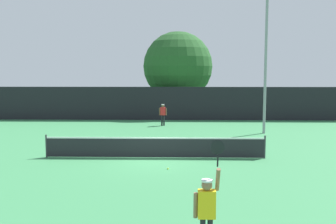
{
  "coord_description": "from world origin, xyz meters",
  "views": [
    {
      "loc": [
        1.02,
        -17.11,
        3.93
      ],
      "look_at": [
        0.5,
        4.82,
        1.65
      ],
      "focal_mm": 39.93,
      "sensor_mm": 36.0,
      "label": 1
    }
  ],
  "objects_px": {
    "player_receiving": "(163,113)",
    "light_pole": "(266,55)",
    "player_serving": "(207,205)",
    "large_tree": "(178,66)",
    "tennis_ball": "(168,169)",
    "parked_car_near": "(190,104)"
  },
  "relations": [
    {
      "from": "light_pole",
      "to": "large_tree",
      "type": "relative_size",
      "value": 1.16
    },
    {
      "from": "player_receiving",
      "to": "parked_car_near",
      "type": "relative_size",
      "value": 0.37
    },
    {
      "from": "light_pole",
      "to": "tennis_ball",
      "type": "bearing_deg",
      "value": -122.87
    },
    {
      "from": "large_tree",
      "to": "light_pole",
      "type": "bearing_deg",
      "value": -62.38
    },
    {
      "from": "light_pole",
      "to": "large_tree",
      "type": "distance_m",
      "value": 12.18
    },
    {
      "from": "player_receiving",
      "to": "large_tree",
      "type": "xyz_separation_m",
      "value": [
        1.13,
        7.32,
        3.59
      ]
    },
    {
      "from": "player_receiving",
      "to": "light_pole",
      "type": "relative_size",
      "value": 0.18
    },
    {
      "from": "player_receiving",
      "to": "light_pole",
      "type": "bearing_deg",
      "value": 152.92
    },
    {
      "from": "tennis_ball",
      "to": "large_tree",
      "type": "xyz_separation_m",
      "value": [
        0.44,
        20.19,
        4.53
      ]
    },
    {
      "from": "parked_car_near",
      "to": "light_pole",
      "type": "bearing_deg",
      "value": -70.47
    },
    {
      "from": "player_receiving",
      "to": "parked_car_near",
      "type": "xyz_separation_m",
      "value": [
        2.41,
        11.06,
        -0.2
      ]
    },
    {
      "from": "player_serving",
      "to": "parked_car_near",
      "type": "bearing_deg",
      "value": 88.69
    },
    {
      "from": "tennis_ball",
      "to": "large_tree",
      "type": "distance_m",
      "value": 20.7
    },
    {
      "from": "player_serving",
      "to": "tennis_ball",
      "type": "xyz_separation_m",
      "value": [
        -1.01,
        7.19,
        -1.07
      ]
    },
    {
      "from": "player_serving",
      "to": "large_tree",
      "type": "bearing_deg",
      "value": 91.2
    },
    {
      "from": "tennis_ball",
      "to": "player_serving",
      "type": "bearing_deg",
      "value": -81.97
    },
    {
      "from": "tennis_ball",
      "to": "light_pole",
      "type": "height_order",
      "value": "light_pole"
    },
    {
      "from": "player_serving",
      "to": "tennis_ball",
      "type": "distance_m",
      "value": 7.34
    },
    {
      "from": "player_serving",
      "to": "parked_car_near",
      "type": "height_order",
      "value": "player_serving"
    },
    {
      "from": "tennis_ball",
      "to": "parked_car_near",
      "type": "height_order",
      "value": "parked_car_near"
    },
    {
      "from": "parked_car_near",
      "to": "player_receiving",
      "type": "bearing_deg",
      "value": -99.48
    },
    {
      "from": "light_pole",
      "to": "large_tree",
      "type": "xyz_separation_m",
      "value": [
        -5.64,
        10.78,
        -0.53
      ]
    }
  ]
}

